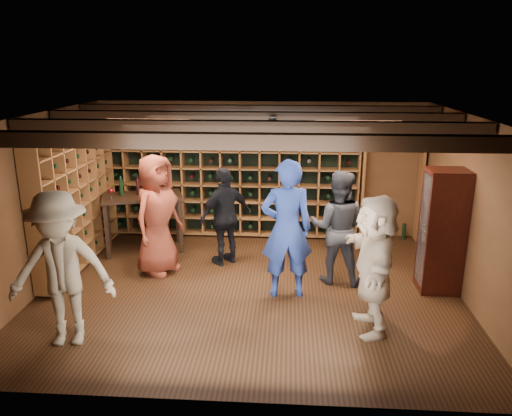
# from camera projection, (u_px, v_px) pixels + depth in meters

# --- Properties ---
(ground) EXTENTS (6.00, 6.00, 0.00)m
(ground) POSITION_uv_depth(u_px,v_px,m) (249.00, 289.00, 7.27)
(ground) COLOR #311B0D
(ground) RESTS_ON ground
(room_shell) EXTENTS (6.00, 6.00, 6.00)m
(room_shell) POSITION_uv_depth(u_px,v_px,m) (249.00, 122.00, 6.63)
(room_shell) COLOR brown
(room_shell) RESTS_ON ground
(wine_rack_back) EXTENTS (4.65, 0.30, 2.20)m
(wine_rack_back) POSITION_uv_depth(u_px,v_px,m) (231.00, 176.00, 9.21)
(wine_rack_back) COLOR brown
(wine_rack_back) RESTS_ON ground
(wine_rack_left) EXTENTS (0.30, 2.65, 2.20)m
(wine_rack_left) POSITION_uv_depth(u_px,v_px,m) (76.00, 195.00, 7.92)
(wine_rack_left) COLOR brown
(wine_rack_left) RESTS_ON ground
(crate_shelf) EXTENTS (1.20, 0.32, 2.07)m
(crate_shelf) POSITION_uv_depth(u_px,v_px,m) (394.00, 156.00, 8.89)
(crate_shelf) COLOR brown
(crate_shelf) RESTS_ON ground
(display_cabinet) EXTENTS (0.55, 0.50, 1.75)m
(display_cabinet) POSITION_uv_depth(u_px,v_px,m) (442.00, 234.00, 7.05)
(display_cabinet) COLOR #37100B
(display_cabinet) RESTS_ON ground
(man_blue_shirt) EXTENTS (0.77, 0.56, 1.96)m
(man_blue_shirt) POSITION_uv_depth(u_px,v_px,m) (287.00, 229.00, 6.85)
(man_blue_shirt) COLOR navy
(man_blue_shirt) RESTS_ON ground
(man_grey_suit) EXTENTS (0.92, 0.77, 1.71)m
(man_grey_suit) POSITION_uv_depth(u_px,v_px,m) (338.00, 227.00, 7.32)
(man_grey_suit) COLOR black
(man_grey_suit) RESTS_ON ground
(guest_red_floral) EXTENTS (0.93, 1.08, 1.87)m
(guest_red_floral) POSITION_uv_depth(u_px,v_px,m) (157.00, 215.00, 7.63)
(guest_red_floral) COLOR maroon
(guest_red_floral) RESTS_ON ground
(guest_woman_black) EXTENTS (0.97, 0.91, 1.60)m
(guest_woman_black) POSITION_uv_depth(u_px,v_px,m) (225.00, 216.00, 8.01)
(guest_woman_black) COLOR black
(guest_woman_black) RESTS_ON ground
(guest_khaki) EXTENTS (1.28, 0.85, 1.85)m
(guest_khaki) POSITION_uv_depth(u_px,v_px,m) (61.00, 270.00, 5.67)
(guest_khaki) COLOR #7E6F57
(guest_khaki) RESTS_ON ground
(guest_beige) EXTENTS (0.57, 1.62, 1.73)m
(guest_beige) POSITION_uv_depth(u_px,v_px,m) (374.00, 264.00, 5.97)
(guest_beige) COLOR #C1A88E
(guest_beige) RESTS_ON ground
(tasting_table) EXTENTS (1.47, 1.04, 1.28)m
(tasting_table) POSITION_uv_depth(u_px,v_px,m) (142.00, 202.00, 8.54)
(tasting_table) COLOR black
(tasting_table) RESTS_ON ground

